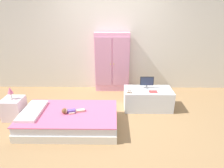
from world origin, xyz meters
TOP-DOWN VIEW (x-y plane):
  - ground_plane at (0.00, 0.00)m, footprint 10.00×10.00m
  - back_wall at (0.00, 1.57)m, footprint 6.40×0.05m
  - bed at (-0.69, -0.24)m, footprint 1.66×0.96m
  - pillow at (-1.32, -0.24)m, footprint 0.32×0.69m
  - doll at (-0.69, -0.26)m, footprint 0.39×0.17m
  - nightstand at (-1.81, 0.04)m, footprint 0.36×0.36m
  - table_lamp at (-1.81, 0.04)m, footprint 0.10×0.10m
  - wardrobe at (0.04, 1.40)m, footprint 0.83×0.28m
  - tv_stand at (0.79, 0.45)m, footprint 0.97×0.51m
  - tv_monitor at (0.76, 0.54)m, footprint 0.28×0.10m
  - rocking_horse_toy at (0.39, 0.28)m, footprint 0.10×0.04m
  - book_red at (0.86, 0.34)m, footprint 0.16×0.10m

SIDE VIEW (x-z plane):
  - ground_plane at x=0.00m, z-range -0.02..0.00m
  - bed at x=-0.69m, z-range 0.00..0.28m
  - nightstand at x=-1.81m, z-range 0.00..0.40m
  - tv_stand at x=0.79m, z-range 0.00..0.42m
  - pillow at x=-1.32m, z-range 0.29..0.33m
  - doll at x=-0.69m, z-range 0.27..0.37m
  - book_red at x=0.86m, z-range 0.42..0.43m
  - rocking_horse_toy at x=0.39m, z-range 0.42..0.54m
  - tv_monitor at x=0.76m, z-range 0.44..0.68m
  - table_lamp at x=-1.81m, z-range 0.45..0.68m
  - wardrobe at x=0.04m, z-range 0.00..1.44m
  - back_wall at x=0.00m, z-range 0.00..2.70m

